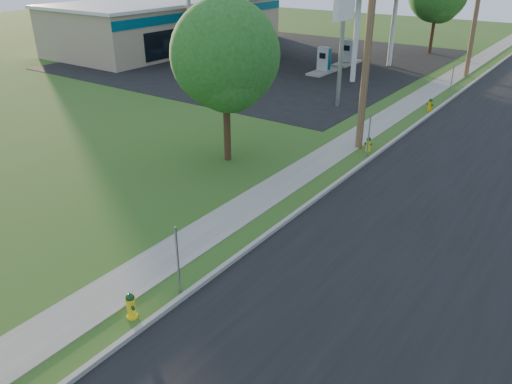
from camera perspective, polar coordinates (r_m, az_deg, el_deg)
road at (r=16.04m, az=17.61°, el=-6.00°), size 8.00×120.00×0.02m
curb at (r=17.35m, az=5.19°, el=-2.03°), size 0.15×120.00×0.15m
sidewalk at (r=18.21m, az=0.44°, el=-0.72°), size 1.50×120.00×0.03m
forecourt at (r=43.55m, az=1.20°, el=14.96°), size 26.00×28.00×0.02m
utility_pole_mid at (r=22.37m, az=12.77°, el=16.98°), size 1.40×0.32×9.80m
utility_pole_far at (r=39.48m, az=23.95°, el=18.85°), size 1.40×0.32×9.50m
sign_post_near at (r=13.01m, az=-8.92°, el=-7.80°), size 0.05×0.04×2.00m
sign_post_mid at (r=22.07m, az=12.75°, el=6.25°), size 0.05×0.04×2.00m
sign_post_far at (r=33.29m, az=21.43°, el=11.63°), size 0.05×0.04×2.00m
fuel_pump_nw at (r=43.30m, az=-3.19°, el=15.82°), size 1.20×3.20×1.90m
fuel_pump_ne at (r=38.44m, az=7.74°, el=14.38°), size 1.20×3.20×1.90m
fuel_pump_sw at (r=46.45m, az=0.00°, el=16.53°), size 1.20×3.20×1.90m
fuel_pump_se at (r=41.96m, az=10.44°, el=15.14°), size 1.20×3.20×1.90m
convenience_store at (r=50.17m, az=-9.76°, el=18.50°), size 10.40×22.40×4.25m
price_pylon at (r=28.89m, az=10.06°, el=20.01°), size 0.34×2.04×6.85m
tree_verge at (r=20.44m, az=-3.44°, el=14.86°), size 4.39×4.39×6.66m
hydrant_near at (r=12.82m, az=-14.12°, el=-12.47°), size 0.38×0.34×0.73m
hydrant_mid at (r=23.08m, az=12.73°, el=5.36°), size 0.36×0.32×0.69m
hydrant_far at (r=30.26m, az=19.27°, el=9.40°), size 0.37×0.33×0.72m
car_red at (r=44.16m, az=-1.26°, el=16.18°), size 6.49×4.78×1.64m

